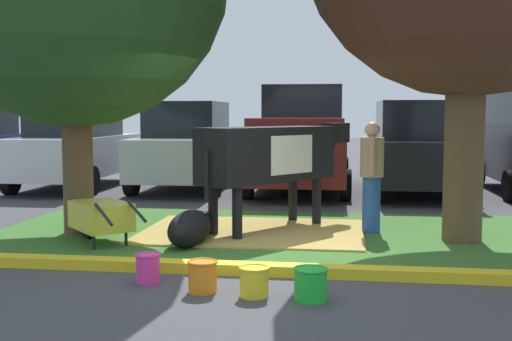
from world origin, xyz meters
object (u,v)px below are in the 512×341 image
bucket_green (311,283)px  hatchback_white (75,146)px  wheelbarrow (100,216)px  bucket_orange (203,276)px  cow_holstein (272,155)px  calf_lying (190,228)px  bucket_yellow (254,281)px  person_handler (372,174)px  sedan_red (416,149)px  sedan_silver (188,147)px  bucket_pink (148,267)px  pickup_truck_maroon (301,141)px

bucket_green → hatchback_white: bearing=125.4°
wheelbarrow → bucket_orange: (1.86, -2.06, -0.22)m
cow_holstein → calf_lying: (-0.94, -1.30, -0.90)m
wheelbarrow → hatchback_white: bearing=116.3°
cow_holstein → bucket_yellow: cow_holstein is taller
person_handler → sedan_red: 4.95m
bucket_yellow → sedan_red: 8.70m
hatchback_white → sedan_silver: same height
bucket_green → hatchback_white: size_ratio=0.08×
sedan_red → bucket_yellow: bearing=-105.3°
bucket_pink → pickup_truck_maroon: 8.68m
calf_lying → sedan_red: sedan_red is taller
bucket_pink → sedan_red: 8.76m
pickup_truck_maroon → hatchback_white: bearing=-175.3°
bucket_yellow → hatchback_white: bearing=123.1°
bucket_orange → sedan_silver: size_ratio=0.07×
wheelbarrow → hatchback_white: hatchback_white is taller
bucket_green → pickup_truck_maroon: bearing=94.9°
person_handler → bucket_pink: 4.03m
sedan_silver → bucket_green: bearing=-68.7°
bucket_yellow → cow_holstein: bearing=94.1°
bucket_yellow → wheelbarrow: bearing=138.2°
pickup_truck_maroon → sedan_red: (2.52, -0.57, -0.13)m
bucket_yellow → sedan_silver: bearing=108.2°
cow_holstein → bucket_orange: size_ratio=8.73×
pickup_truck_maroon → bucket_yellow: bearing=-88.5°
calf_lying → bucket_yellow: 2.55m
calf_lying → sedan_silver: bearing=104.5°
cow_holstein → hatchback_white: 7.22m
sedan_red → bucket_pink: bearing=-113.3°
sedan_red → calf_lying: bearing=-119.7°
cow_holstein → person_handler: size_ratio=1.68×
sedan_silver → bucket_yellow: bearing=-71.8°
sedan_silver → pickup_truck_maroon: pickup_truck_maroon is taller
bucket_yellow → sedan_silver: 9.16m
sedan_silver → calf_lying: bearing=-75.5°
wheelbarrow → bucket_orange: size_ratio=4.35×
bucket_yellow → sedan_silver: sedan_silver is taller
bucket_orange → hatchback_white: (-5.00, 8.41, 0.82)m
calf_lying → bucket_yellow: bearing=-62.1°
sedan_silver → sedan_red: same height
bucket_orange → sedan_red: bearing=71.2°
calf_lying → pickup_truck_maroon: pickup_truck_maroon is taller
bucket_orange → hatchback_white: size_ratio=0.07×
person_handler → bucket_green: (-0.66, -3.57, -0.71)m
hatchback_white → pickup_truck_maroon: pickup_truck_maroon is taller
person_handler → hatchback_white: 8.37m
bucket_orange → sedan_silver: sedan_silver is taller
wheelbarrow → sedan_silver: bearing=94.0°
person_handler → bucket_pink: person_handler is taller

